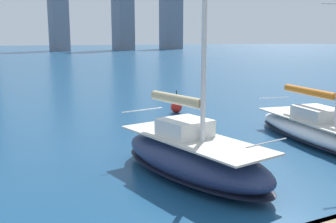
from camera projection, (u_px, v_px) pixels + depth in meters
name	position (u px, v px, depth m)	size (l,w,h in m)	color
city_skyline	(1.00, 5.00, 147.66)	(165.67, 21.60, 42.62)	slate
sailboat_orange	(323.00, 131.00, 17.08)	(3.94, 9.32, 9.11)	silver
sailboat_tan	(192.00, 155.00, 12.91)	(3.51, 6.96, 9.45)	navy
channel_buoy	(176.00, 107.00, 24.28)	(0.70, 0.70, 1.40)	red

